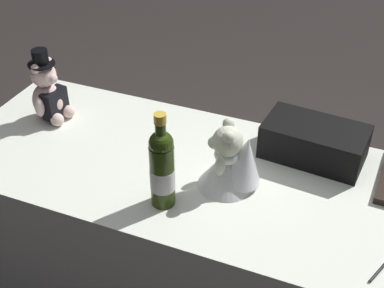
{
  "coord_description": "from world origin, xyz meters",
  "views": [
    {
      "loc": [
        -0.53,
        1.28,
        1.87
      ],
      "look_at": [
        0.0,
        0.0,
        0.88
      ],
      "focal_mm": 49.43,
      "sensor_mm": 36.0,
      "label": 1
    }
  ],
  "objects": [
    {
      "name": "champagne_bottle",
      "position": [
        0.02,
        0.19,
        0.91
      ],
      "size": [
        0.08,
        0.08,
        0.32
      ],
      "color": "#2A3E0F",
      "rests_on": "reception_table"
    },
    {
      "name": "gift_case_black",
      "position": [
        -0.36,
        -0.22,
        0.84
      ],
      "size": [
        0.35,
        0.22,
        0.12
      ],
      "color": "black",
      "rests_on": "reception_table"
    },
    {
      "name": "reception_table",
      "position": [
        0.0,
        0.0,
        0.39
      ],
      "size": [
        1.69,
        0.7,
        0.78
      ],
      "primitive_type": "cube",
      "color": "white",
      "rests_on": "ground_plane"
    },
    {
      "name": "signing_pen",
      "position": [
        -0.63,
        0.21,
        0.78
      ],
      "size": [
        0.06,
        0.13,
        0.01
      ],
      "color": "black",
      "rests_on": "reception_table"
    },
    {
      "name": "teddy_bear_bride",
      "position": [
        -0.15,
        0.03,
        0.87
      ],
      "size": [
        0.24,
        0.2,
        0.23
      ],
      "color": "white",
      "rests_on": "reception_table"
    },
    {
      "name": "teddy_bear_groom",
      "position": [
        0.61,
        -0.09,
        0.88
      ],
      "size": [
        0.15,
        0.16,
        0.28
      ],
      "color": "beige",
      "rests_on": "reception_table"
    }
  ]
}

